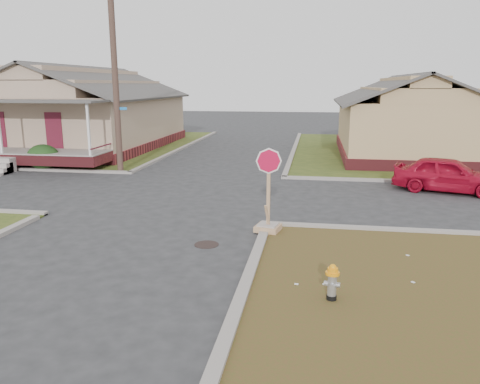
# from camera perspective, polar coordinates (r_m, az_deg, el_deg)

# --- Properties ---
(ground) EXTENTS (120.00, 120.00, 0.00)m
(ground) POSITION_cam_1_polar(r_m,az_deg,el_deg) (13.45, -12.81, -5.08)
(ground) COLOR #292A2C
(ground) RESTS_ON ground
(verge_far_left) EXTENTS (19.00, 19.00, 0.05)m
(verge_far_left) POSITION_cam_1_polar(r_m,az_deg,el_deg) (35.03, -21.75, 5.42)
(verge_far_left) COLOR #324318
(verge_far_left) RESTS_ON ground
(curbs) EXTENTS (80.00, 40.00, 0.12)m
(curbs) POSITION_cam_1_polar(r_m,az_deg,el_deg) (18.00, -6.93, -0.25)
(curbs) COLOR gray
(curbs) RESTS_ON ground
(manhole) EXTENTS (0.64, 0.64, 0.01)m
(manhole) POSITION_cam_1_polar(r_m,az_deg,el_deg) (12.34, -4.11, -6.40)
(manhole) COLOR black
(manhole) RESTS_ON ground
(corner_house) EXTENTS (10.10, 15.50, 5.30)m
(corner_house) POSITION_cam_1_polar(r_m,az_deg,el_deg) (32.22, -18.65, 9.11)
(corner_house) COLOR maroon
(corner_house) RESTS_ON ground
(side_house_yellow) EXTENTS (7.60, 11.60, 4.70)m
(side_house_yellow) POSITION_cam_1_polar(r_m,az_deg,el_deg) (28.83, 19.54, 8.48)
(side_house_yellow) COLOR maroon
(side_house_yellow) RESTS_ON ground
(utility_pole) EXTENTS (1.80, 0.28, 9.00)m
(utility_pole) POSITION_cam_1_polar(r_m,az_deg,el_deg) (22.65, -15.02, 14.01)
(utility_pole) COLOR #412D26
(utility_pole) RESTS_ON ground
(fire_hydrant) EXTENTS (0.27, 0.27, 0.72)m
(fire_hydrant) POSITION_cam_1_polar(r_m,az_deg,el_deg) (9.26, 11.18, -10.50)
(fire_hydrant) COLOR black
(fire_hydrant) RESTS_ON ground
(stop_sign) EXTENTS (0.67, 0.65, 2.36)m
(stop_sign) POSITION_cam_1_polar(r_m,az_deg,el_deg) (13.17, 3.45, -2.61)
(stop_sign) COLOR #A17E57
(stop_sign) RESTS_ON ground
(red_sedan) EXTENTS (4.32, 2.73, 1.37)m
(red_sedan) POSITION_cam_1_polar(r_m,az_deg,el_deg) (19.83, 24.00, 1.97)
(red_sedan) COLOR #AB0C25
(red_sedan) RESTS_ON ground
(hedge_right) EXTENTS (1.52, 1.25, 1.16)m
(hedge_right) POSITION_cam_1_polar(r_m,az_deg,el_deg) (24.83, -22.86, 3.96)
(hedge_right) COLOR #1B3714
(hedge_right) RESTS_ON verge_far_left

